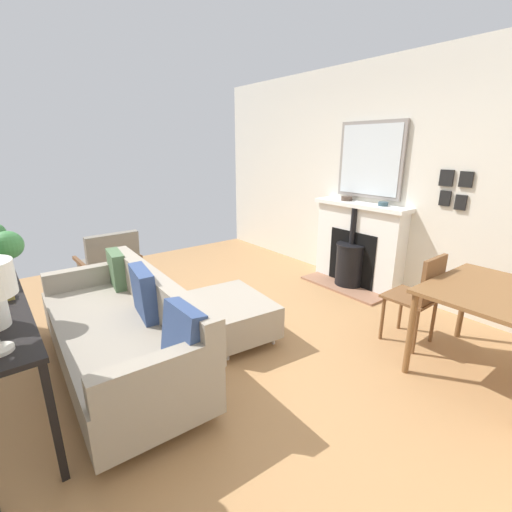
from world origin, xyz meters
TOP-DOWN VIEW (x-y plane):
  - ground_plane at (0.00, 0.00)m, footprint 4.99×5.85m
  - wall_left at (-2.50, 0.00)m, footprint 0.12×5.85m
  - fireplace at (-2.28, -0.01)m, footprint 0.56×1.28m
  - mirror_over_mantel at (-2.41, -0.01)m, footprint 0.04×0.89m
  - mantel_bowl_near at (-2.32, -0.24)m, footprint 0.14×0.14m
  - mantel_bowl_far at (-2.32, 0.29)m, footprint 0.12×0.12m
  - sofa at (0.71, 0.04)m, footprint 0.88×2.03m
  - ottoman at (-0.28, 0.13)m, footprint 0.67×0.88m
  - armchair_accent at (0.30, -1.67)m, footprint 0.70×0.61m
  - dining_table at (-1.50, 1.85)m, footprint 1.02×0.88m
  - dining_chair_near_fireplace at (-1.50, 1.27)m, footprint 0.41×0.41m
  - photo_gallery_row at (-2.42, 1.01)m, footprint 0.02×0.32m

SIDE VIEW (x-z plane):
  - ground_plane at x=0.00m, z-range -0.01..0.00m
  - ottoman at x=-0.28m, z-range 0.04..0.43m
  - sofa at x=0.71m, z-range -0.07..0.77m
  - armchair_accent at x=0.30m, z-range 0.04..0.82m
  - fireplace at x=-2.28m, z-range -0.06..1.01m
  - dining_chair_near_fireplace at x=-1.50m, z-range 0.08..0.94m
  - dining_table at x=-1.50m, z-range 0.27..0.99m
  - mantel_bowl_far at x=-2.32m, z-range 1.08..1.12m
  - mantel_bowl_near at x=-2.32m, z-range 1.08..1.13m
  - photo_gallery_row at x=-2.42m, z-range 1.14..1.53m
  - wall_left at x=-2.50m, z-range 0.00..2.72m
  - mirror_over_mantel at x=-2.41m, z-range 1.13..2.04m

